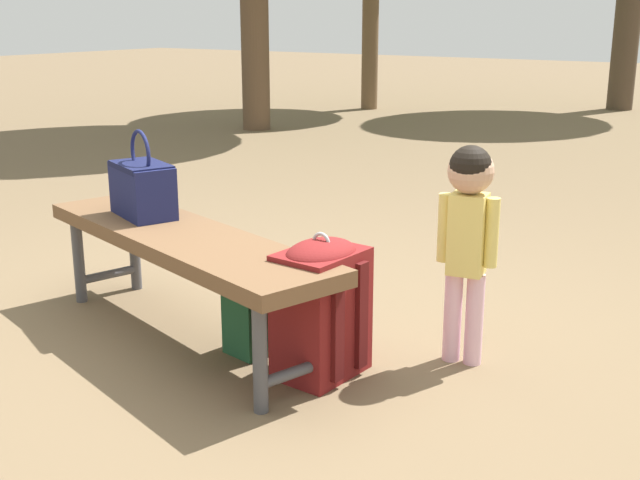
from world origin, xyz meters
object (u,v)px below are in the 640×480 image
Objects in this scene: child_standing at (468,221)px; backpack_small at (256,305)px; handbag at (142,187)px; park_bench at (183,246)px; backpack_large at (321,304)px.

backpack_small is at bearing -154.61° from child_standing.
handbag is 0.74m from backpack_small.
backpack_small is at bearing 12.25° from park_bench.
backpack_small is (-0.72, -0.34, -0.36)m from child_standing.
child_standing is 2.21× the size of backpack_small.
child_standing is 0.62m from backpack_large.
child_standing is at bearing 12.40° from handbag.
park_bench is 1.11m from child_standing.
handbag is 0.98× the size of backpack_small.
handbag is 0.44× the size of child_standing.
backpack_small is at bearing 173.08° from backpack_large.
backpack_large is at bearing -5.05° from handbag.
handbag reaches higher than park_bench.
backpack_large is at bearing -6.92° from backpack_small.
handbag is 1.01m from backpack_large.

